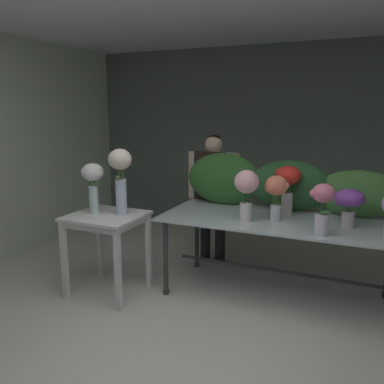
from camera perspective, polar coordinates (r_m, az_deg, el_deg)
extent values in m
plane|color=silver|center=(4.30, 6.95, -12.98)|extent=(8.32, 8.32, 0.00)
cube|color=slate|center=(5.77, 12.77, 6.86)|extent=(5.87, 0.12, 2.67)
cube|color=silver|center=(5.52, -23.36, 6.00)|extent=(0.12, 3.90, 2.67)
cube|color=silver|center=(4.03, 7.99, 25.09)|extent=(5.99, 3.90, 0.12)
cube|color=silver|center=(3.83, 12.17, -3.93)|extent=(2.18, 0.97, 0.02)
cylinder|color=#38383D|center=(3.92, -3.78, -9.36)|extent=(0.05, 0.05, 0.76)
sphere|color=#38383D|center=(4.06, -3.71, -13.99)|extent=(0.07, 0.07, 0.07)
cylinder|color=#38383D|center=(4.58, 0.71, -6.20)|extent=(0.05, 0.05, 0.76)
sphere|color=#38383D|center=(4.70, 0.70, -10.28)|extent=(0.07, 0.07, 0.07)
cylinder|color=#38383D|center=(4.00, 11.86, -10.93)|extent=(1.98, 0.03, 0.03)
cube|color=white|center=(3.93, -12.17, -3.38)|extent=(0.69, 0.63, 0.03)
cube|color=white|center=(3.94, -12.14, -4.01)|extent=(0.63, 0.57, 0.06)
cube|color=white|center=(4.03, -17.80, -9.27)|extent=(0.05, 0.05, 0.77)
cube|color=white|center=(3.68, -10.55, -10.94)|extent=(0.05, 0.05, 0.77)
cube|color=white|center=(4.43, -13.05, -7.09)|extent=(0.05, 0.05, 0.77)
cube|color=white|center=(4.11, -6.19, -8.33)|extent=(0.05, 0.05, 0.77)
cylinder|color=#232328|center=(4.81, 1.94, -5.23)|extent=(0.12, 0.12, 0.78)
cylinder|color=#232328|center=(4.75, 4.06, -5.48)|extent=(0.12, 0.12, 0.78)
cube|color=#B2BCC6|center=(4.63, 3.08, 2.41)|extent=(0.44, 0.22, 0.53)
cube|color=black|center=(4.53, 2.56, 1.70)|extent=(0.38, 0.02, 0.65)
cylinder|color=beige|center=(4.73, 0.04, 2.49)|extent=(0.09, 0.09, 0.55)
cylinder|color=beige|center=(4.54, 6.23, 2.04)|extent=(0.09, 0.09, 0.55)
sphere|color=beige|center=(4.59, 3.13, 6.78)|extent=(0.20, 0.20, 0.20)
ellipsoid|color=black|center=(4.60, 3.22, 7.60)|extent=(0.15, 0.15, 0.09)
ellipsoid|color=#2D6028|center=(4.29, 4.56, 1.90)|extent=(0.81, 0.21, 0.56)
ellipsoid|color=#28562D|center=(4.12, 13.83, 0.88)|extent=(0.82, 0.26, 0.51)
ellipsoid|color=#477F3D|center=(4.07, 22.72, -0.26)|extent=(0.81, 0.22, 0.45)
cylinder|color=silver|center=(3.69, 7.69, -2.85)|extent=(0.11, 0.11, 0.17)
cylinder|color=#9EBCB2|center=(3.70, 7.67, -3.56)|extent=(0.10, 0.10, 0.07)
cylinder|color=#28562D|center=(3.66, 8.07, -1.82)|extent=(0.01, 0.01, 0.29)
cylinder|color=#28562D|center=(3.70, 7.61, -1.67)|extent=(0.01, 0.01, 0.29)
cylinder|color=#28562D|center=(3.66, 7.39, -1.80)|extent=(0.01, 0.01, 0.29)
ellipsoid|color=#EFB2BC|center=(3.63, 7.81, 1.47)|extent=(0.22, 0.22, 0.21)
sphere|color=#EFB2BC|center=(3.65, 6.88, 1.68)|extent=(0.06, 0.06, 0.06)
cylinder|color=silver|center=(3.41, 18.01, -4.45)|extent=(0.11, 0.11, 0.18)
cylinder|color=#9EBCB2|center=(3.43, 17.96, -5.25)|extent=(0.10, 0.10, 0.08)
cylinder|color=#2D6028|center=(3.40, 18.45, -3.37)|extent=(0.01, 0.01, 0.29)
cylinder|color=#2D6028|center=(3.41, 18.09, -3.30)|extent=(0.01, 0.01, 0.29)
cylinder|color=#2D6028|center=(3.40, 17.64, -3.30)|extent=(0.01, 0.01, 0.29)
cylinder|color=#2D6028|center=(3.37, 17.99, -3.44)|extent=(0.01, 0.01, 0.29)
ellipsoid|color=pink|center=(3.35, 18.28, -0.16)|extent=(0.18, 0.18, 0.16)
sphere|color=pink|center=(3.34, 17.13, -0.21)|extent=(0.08, 0.08, 0.08)
ellipsoid|color=#477F3D|center=(3.36, 18.66, -2.78)|extent=(0.10, 0.09, 0.03)
cylinder|color=silver|center=(3.73, 21.40, -3.64)|extent=(0.11, 0.11, 0.14)
cylinder|color=#9EBCB2|center=(3.74, 21.36, -4.22)|extent=(0.10, 0.10, 0.06)
cylinder|color=#477F3D|center=(3.72, 21.70, -3.03)|extent=(0.01, 0.01, 0.20)
cylinder|color=#477F3D|center=(3.75, 21.28, -2.91)|extent=(0.01, 0.01, 0.20)
cylinder|color=#477F3D|center=(3.70, 21.32, -3.06)|extent=(0.01, 0.01, 0.20)
ellipsoid|color=purple|center=(3.69, 21.62, -0.78)|extent=(0.25, 0.25, 0.16)
sphere|color=purple|center=(3.67, 20.43, -1.17)|extent=(0.09, 0.09, 0.09)
sphere|color=purple|center=(3.71, 23.11, -1.03)|extent=(0.07, 0.07, 0.07)
cylinder|color=silver|center=(3.98, 13.39, -1.64)|extent=(0.11, 0.11, 0.22)
cylinder|color=#9EBCB2|center=(3.99, 13.35, -2.50)|extent=(0.10, 0.10, 0.09)
cylinder|color=#2D6028|center=(3.95, 13.77, -0.82)|extent=(0.01, 0.01, 0.32)
cylinder|color=#2D6028|center=(3.98, 13.42, -0.71)|extent=(0.01, 0.01, 0.32)
cylinder|color=#2D6028|center=(3.95, 13.09, -0.80)|extent=(0.01, 0.01, 0.32)
ellipsoid|color=red|center=(3.92, 13.58, 2.33)|extent=(0.25, 0.25, 0.18)
sphere|color=red|center=(3.94, 12.34, 2.70)|extent=(0.08, 0.08, 0.08)
sphere|color=red|center=(3.88, 14.69, 2.02)|extent=(0.07, 0.07, 0.07)
ellipsoid|color=#2D6028|center=(3.95, 13.53, 0.21)|extent=(0.09, 0.11, 0.03)
cylinder|color=silver|center=(3.74, 11.85, -2.93)|extent=(0.10, 0.10, 0.15)
cylinder|color=#9EBCB2|center=(3.75, 11.82, -3.56)|extent=(0.09, 0.09, 0.06)
cylinder|color=#387033|center=(3.72, 12.24, -1.97)|extent=(0.01, 0.01, 0.27)
cylinder|color=#387033|center=(3.74, 12.00, -1.89)|extent=(0.01, 0.01, 0.27)
cylinder|color=#387033|center=(3.73, 11.53, -1.91)|extent=(0.01, 0.01, 0.27)
cylinder|color=#387033|center=(3.71, 11.89, -2.00)|extent=(0.01, 0.01, 0.27)
ellipsoid|color=#EF7A60|center=(3.69, 12.01, 0.92)|extent=(0.21, 0.21, 0.18)
sphere|color=#EF7A60|center=(3.72, 10.91, 0.51)|extent=(0.07, 0.07, 0.07)
sphere|color=#EF7A60|center=(3.66, 13.29, 0.91)|extent=(0.06, 0.06, 0.06)
cylinder|color=silver|center=(3.98, -13.87, -1.02)|extent=(0.09, 0.09, 0.28)
cylinder|color=#9EBCB2|center=(3.99, -13.81, -2.10)|extent=(0.09, 0.09, 0.12)
cylinder|color=#28562D|center=(3.96, -13.74, -0.41)|extent=(0.01, 0.01, 0.34)
cylinder|color=#28562D|center=(3.99, -13.80, -0.34)|extent=(0.01, 0.01, 0.34)
cylinder|color=#28562D|center=(3.96, -14.24, -0.44)|extent=(0.01, 0.01, 0.34)
ellipsoid|color=white|center=(3.93, -14.05, 2.78)|extent=(0.21, 0.21, 0.17)
sphere|color=white|center=(3.98, -15.01, 2.62)|extent=(0.05, 0.05, 0.05)
sphere|color=white|center=(3.89, -13.22, 2.63)|extent=(0.08, 0.08, 0.08)
ellipsoid|color=#477F3D|center=(3.93, -13.67, 1.18)|extent=(0.06, 0.11, 0.03)
cylinder|color=silver|center=(3.86, -10.09, -0.67)|extent=(0.11, 0.11, 0.35)
cylinder|color=#9EBCB2|center=(3.88, -10.04, -2.08)|extent=(0.10, 0.10, 0.15)
cylinder|color=#477F3D|center=(3.83, -9.78, 0.28)|extent=(0.01, 0.01, 0.46)
cylinder|color=#477F3D|center=(3.87, -10.04, 0.38)|extent=(0.01, 0.01, 0.46)
cylinder|color=#477F3D|center=(3.84, -10.40, 0.29)|extent=(0.01, 0.01, 0.46)
ellipsoid|color=silver|center=(3.80, -10.28, 4.63)|extent=(0.22, 0.22, 0.20)
sphere|color=silver|center=(3.76, -9.48, 4.50)|extent=(0.09, 0.09, 0.09)
ellipsoid|color=#477F3D|center=(3.80, -10.56, 2.11)|extent=(0.10, 0.09, 0.03)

